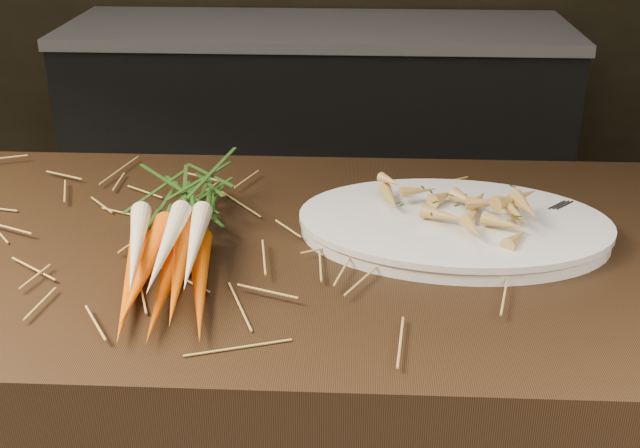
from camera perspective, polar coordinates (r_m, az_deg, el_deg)
The scene contains 6 objects.
back_counter at distance 3.08m, azimuth -0.17°, elevation 6.36°, with size 1.82×0.62×0.84m.
straw_bedding at distance 1.23m, azimuth -19.04°, elevation -0.44°, with size 1.40×0.60×0.02m, color olive, non-canonical shape.
root_veg_bunch at distance 1.13m, azimuth -10.08°, elevation 0.33°, with size 0.19×0.49×0.09m.
serving_platter at distance 1.18m, azimuth 9.47°, elevation -0.33°, with size 0.45×0.30×0.02m, color white, non-canonical shape.
roasted_veg_heap at distance 1.16m, azimuth 9.60°, elevation 1.30°, with size 0.22×0.16×0.05m, color #AB8332, non-canonical shape.
serving_fork at distance 1.17m, azimuth 17.27°, elevation -0.54°, with size 0.01×0.17×0.00m, color silver.
Camera 1 is at (0.45, -0.73, 1.41)m, focal length 45.00 mm.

